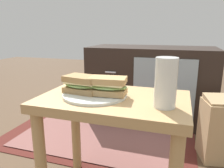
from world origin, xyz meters
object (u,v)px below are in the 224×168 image
(tv_cabinet, at_px, (150,83))
(sandwich_back, at_px, (108,86))
(paper_bag, at_px, (220,129))
(plate, at_px, (95,95))
(sandwich_front, at_px, (82,84))
(beer_glass, at_px, (166,84))

(tv_cabinet, height_order, sandwich_back, tv_cabinet)
(sandwich_back, distance_m, paper_bag, 0.76)
(plate, bearing_deg, sandwich_front, 179.19)
(paper_bag, bearing_deg, plate, -138.49)
(sandwich_front, distance_m, paper_bag, 0.83)
(beer_glass, bearing_deg, sandwich_back, 168.79)
(sandwich_front, distance_m, beer_glass, 0.32)
(tv_cabinet, xyz_separation_m, plate, (-0.09, -0.96, 0.17))
(sandwich_back, distance_m, beer_glass, 0.22)
(tv_cabinet, relative_size, sandwich_back, 6.36)
(sandwich_back, bearing_deg, paper_bag, 44.52)
(plate, distance_m, beer_glass, 0.28)
(tv_cabinet, bearing_deg, sandwich_back, -92.10)
(plate, distance_m, sandwich_front, 0.07)
(tv_cabinet, bearing_deg, sandwich_front, -98.42)
(paper_bag, bearing_deg, tv_cabinet, 133.38)
(sandwich_back, height_order, beer_glass, beer_glass)
(plate, relative_size, beer_glass, 1.50)
(tv_cabinet, xyz_separation_m, paper_bag, (0.45, -0.48, -0.11))
(plate, bearing_deg, paper_bag, 41.51)
(plate, height_order, paper_bag, plate)
(plate, height_order, sandwich_back, sandwich_back)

